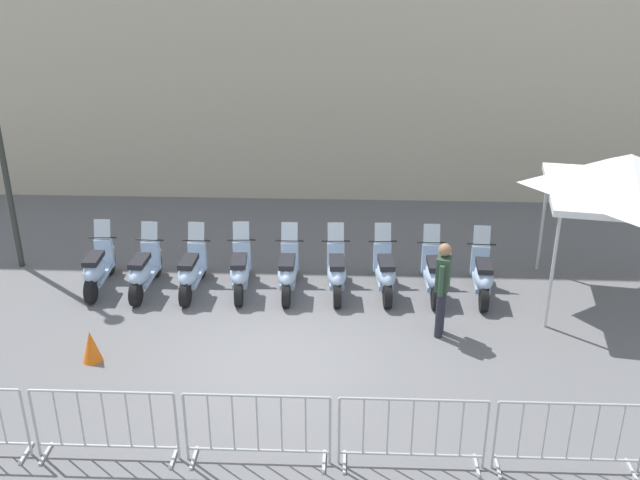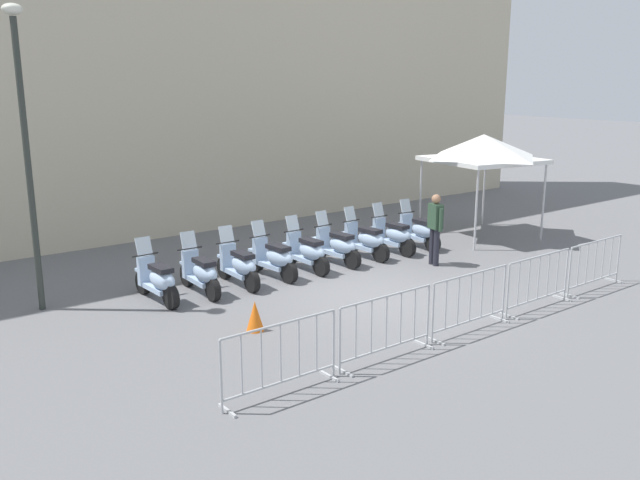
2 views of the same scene
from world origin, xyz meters
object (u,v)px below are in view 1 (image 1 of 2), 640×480
object	(u,v)px
motorcycle_8	(482,275)
barrier_segment_3	(412,434)
barrier_segment_2	(257,429)
officer_near_row_end	(442,284)
barrier_segment_4	(569,438)
canopy_tent	(628,176)
motorcycle_4	(288,272)
motorcycle_7	(433,274)
motorcycle_2	(191,271)
motorcycle_3	(240,271)
barrier_segment_1	(105,425)
motorcycle_0	(98,268)
motorcycle_6	(385,272)
traffic_cone	(91,346)
motorcycle_5	(336,272)
motorcycle_1	(144,271)

from	to	relation	value
motorcycle_8	barrier_segment_3	xyz separation A→B (m)	(-0.87, -5.05, 0.07)
motorcycle_8	barrier_segment_2	distance (m)	6.10
motorcycle_8	officer_near_row_end	bearing A→B (deg)	-113.97
barrier_segment_4	canopy_tent	bearing A→B (deg)	76.32
motorcycle_4	motorcycle_7	bearing A→B (deg)	10.03
motorcycle_2	motorcycle_4	xyz separation A→B (m)	(1.82, 0.37, 0.00)
motorcycle_3	barrier_segment_2	xyz separation A→B (m)	(1.71, -4.64, 0.07)
motorcycle_7	barrier_segment_1	world-z (taller)	motorcycle_7
motorcycle_3	motorcycle_0	bearing A→B (deg)	-170.52
motorcycle_8	motorcycle_2	bearing A→B (deg)	-170.00
motorcycle_4	barrier_segment_3	xyz separation A→B (m)	(2.79, -4.46, 0.07)
motorcycle_7	motorcycle_6	bearing A→B (deg)	-171.83
motorcycle_0	motorcycle_3	bearing A→B (deg)	9.48
barrier_segment_3	barrier_segment_4	distance (m)	2.02
motorcycle_3	motorcycle_6	size ratio (longest dim) A/B	1.00
motorcycle_6	officer_near_row_end	size ratio (longest dim) A/B	0.99
motorcycle_2	barrier_segment_2	distance (m)	5.14
barrier_segment_3	traffic_cone	xyz separation A→B (m)	(-5.35, 1.46, -0.25)
barrier_segment_2	barrier_segment_4	world-z (taller)	same
barrier_segment_1	officer_near_row_end	world-z (taller)	officer_near_row_end
motorcycle_0	motorcycle_2	size ratio (longest dim) A/B	0.99
motorcycle_2	motorcycle_4	distance (m)	1.86
motorcycle_3	barrier_segment_1	bearing A→B (deg)	-93.29
motorcycle_5	motorcycle_6	xyz separation A→B (m)	(0.91, 0.18, 0.00)
motorcycle_6	barrier_segment_3	world-z (taller)	motorcycle_6
motorcycle_5	motorcycle_7	xyz separation A→B (m)	(1.83, 0.31, 0.00)
motorcycle_5	barrier_segment_4	xyz separation A→B (m)	(3.87, -4.30, 0.07)
motorcycle_7	motorcycle_8	xyz separation A→B (m)	(0.92, 0.11, 0.00)
motorcycle_5	officer_near_row_end	xyz separation A→B (m)	(2.05, -1.15, 0.53)
motorcycle_4	motorcycle_6	xyz separation A→B (m)	(1.83, 0.35, 0.00)
motorcycle_6	barrier_segment_2	bearing A→B (deg)	-101.33
motorcycle_2	motorcycle_6	distance (m)	3.72
motorcycle_1	motorcycle_8	world-z (taller)	same
motorcycle_6	barrier_segment_2	distance (m)	5.24
motorcycle_0	motorcycle_3	distance (m)	2.79
motorcycle_2	motorcycle_5	bearing A→B (deg)	11.28
motorcycle_0	officer_near_row_end	world-z (taller)	officer_near_row_end
motorcycle_2	barrier_segment_2	bearing A→B (deg)	-59.32
motorcycle_0	barrier_segment_3	bearing A→B (deg)	-30.80
motorcycle_0	motorcycle_6	world-z (taller)	same
motorcycle_0	motorcycle_7	distance (m)	6.49
canopy_tent	barrier_segment_3	bearing A→B (deg)	-121.00
barrier_segment_1	barrier_segment_3	bearing A→B (deg)	9.46
motorcycle_7	barrier_segment_3	bearing A→B (deg)	-89.44
barrier_segment_4	motorcycle_3	bearing A→B (deg)	145.11
motorcycle_4	barrier_segment_4	bearing A→B (deg)	-40.76
barrier_segment_2	motorcycle_1	bearing A→B (deg)	129.72
motorcycle_1	barrier_segment_4	world-z (taller)	motorcycle_1
motorcycle_4	motorcycle_7	size ratio (longest dim) A/B	1.00
barrier_segment_2	barrier_segment_3	distance (m)	2.02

